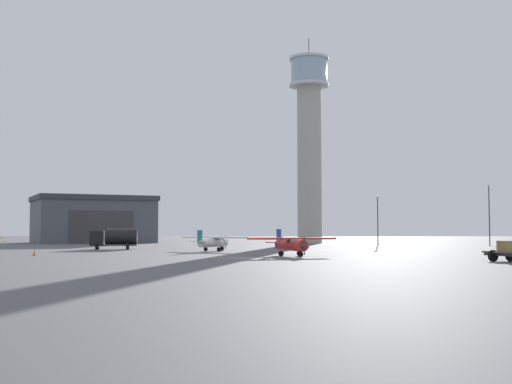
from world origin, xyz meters
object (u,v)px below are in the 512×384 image
(control_tower, at_px, (309,136))
(light_post_east, at_px, (489,210))
(traffic_cone_near_left, at_px, (35,252))
(truck_fuel_tanker_black, at_px, (115,238))
(airplane_white, at_px, (213,241))
(airplane_red, at_px, (291,244))
(light_post_north, at_px, (378,216))

(control_tower, bearing_deg, light_post_east, -36.61)
(traffic_cone_near_left, bearing_deg, truck_fuel_tanker_black, 80.58)
(airplane_white, relative_size, truck_fuel_tanker_black, 1.30)
(light_post_east, bearing_deg, airplane_red, -129.03)
(traffic_cone_near_left, bearing_deg, airplane_red, -3.00)
(control_tower, xyz_separation_m, light_post_north, (11.45, -14.47, -16.47))
(control_tower, bearing_deg, airplane_white, -106.78)
(airplane_red, height_order, light_post_east, light_post_east)
(control_tower, relative_size, airplane_red, 4.53)
(control_tower, height_order, light_post_east, control_tower)
(airplane_white, bearing_deg, light_post_north, -11.01)
(airplane_red, distance_m, truck_fuel_tanker_black, 32.51)
(truck_fuel_tanker_black, bearing_deg, airplane_white, 144.53)
(airplane_red, relative_size, light_post_north, 1.05)
(control_tower, distance_m, airplane_white, 54.40)
(airplane_red, bearing_deg, truck_fuel_tanker_black, -155.67)
(light_post_east, relative_size, traffic_cone_near_left, 14.46)
(light_post_north, height_order, traffic_cone_near_left, light_post_north)
(truck_fuel_tanker_black, distance_m, light_post_east, 61.30)
(airplane_white, height_order, light_post_north, light_post_north)
(control_tower, xyz_separation_m, airplane_red, (-4.89, -63.12, -20.38))
(truck_fuel_tanker_black, bearing_deg, airplane_red, 128.21)
(traffic_cone_near_left, bearing_deg, control_tower, 62.32)
(airplane_red, xyz_separation_m, traffic_cone_near_left, (-27.46, 1.44, -0.96))
(truck_fuel_tanker_black, bearing_deg, control_tower, -134.62)
(light_post_north, bearing_deg, airplane_white, -127.57)
(control_tower, distance_m, truck_fuel_tanker_black, 54.27)
(airplane_white, bearing_deg, truck_fuel_tanker_black, 90.65)
(truck_fuel_tanker_black, relative_size, traffic_cone_near_left, 9.33)
(airplane_white, relative_size, traffic_cone_near_left, 12.17)
(light_post_east, xyz_separation_m, light_post_north, (-17.43, 6.99, -0.79))
(airplane_red, relative_size, light_post_east, 0.90)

